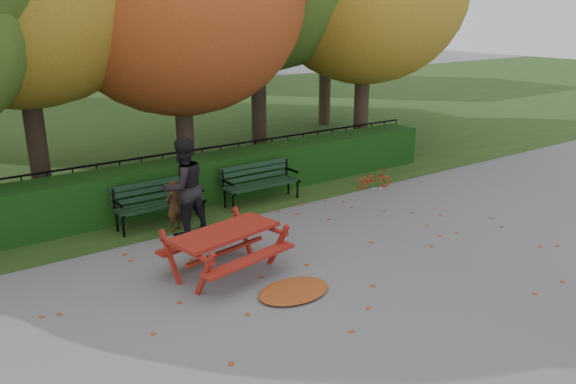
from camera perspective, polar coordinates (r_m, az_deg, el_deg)
ground at (r=9.36m, az=3.65°, el=-8.27°), size 90.00×90.00×0.00m
grass_strip at (r=21.59m, az=-20.34°, el=5.81°), size 90.00×90.00×0.00m
hedge at (r=12.75m, az=-9.02°, el=1.18°), size 13.00×0.90×1.00m
iron_fence at (r=13.44m, az=-10.55°, el=2.13°), size 14.00×0.04×1.02m
bench_left at (r=11.55m, az=-13.02°, el=-0.75°), size 1.80×0.57×0.88m
bench_right at (r=12.59m, az=-2.91°, el=1.25°), size 1.80×0.57×0.88m
picnic_table at (r=9.17m, az=-6.40°, el=-4.88°), size 2.00×1.73×0.86m
leaf_pile at (r=8.73m, az=0.59°, el=-10.00°), size 1.33×1.05×0.08m
leaf_scatter at (r=9.57m, az=2.52°, el=-7.60°), size 9.00×5.70×0.01m
child at (r=11.15m, az=-11.53°, el=-1.37°), size 0.44×0.36×1.02m
adult at (r=10.79m, az=-10.55°, el=0.48°), size 1.01×0.83×1.90m
bicycle at (r=13.82m, az=8.72°, el=1.32°), size 0.90×0.56×0.45m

